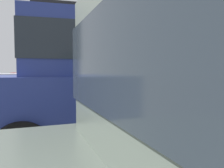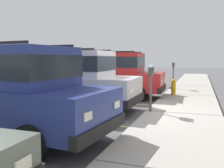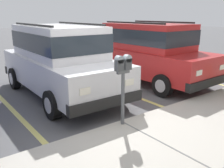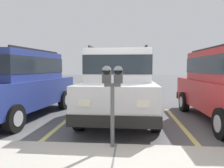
{
  "view_description": "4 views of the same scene",
  "coord_description": "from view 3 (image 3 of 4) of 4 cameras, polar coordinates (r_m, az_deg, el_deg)",
  "views": [
    {
      "loc": [
        6.47,
        -3.62,
        1.2
      ],
      "look_at": [
        -0.32,
        -1.17,
        0.77
      ],
      "focal_mm": 35.0,
      "sensor_mm": 36.0,
      "label": 1
    },
    {
      "loc": [
        7.52,
        1.76,
        1.73
      ],
      "look_at": [
        -0.2,
        -0.99,
        0.89
      ],
      "focal_mm": 40.0,
      "sensor_mm": 36.0,
      "label": 2
    },
    {
      "loc": [
        3.03,
        3.96,
        2.28
      ],
      "look_at": [
        -0.25,
        -0.42,
        0.74
      ],
      "focal_mm": 40.0,
      "sensor_mm": 36.0,
      "label": 3
    },
    {
      "loc": [
        -0.25,
        4.06,
        1.5
      ],
      "look_at": [
        0.15,
        -0.65,
        1.14
      ],
      "focal_mm": 35.0,
      "sensor_mm": 36.0,
      "label": 4
    }
  ],
  "objects": [
    {
      "name": "silver_suv",
      "position": [
        7.19,
        -11.95,
        5.88
      ],
      "size": [
        2.06,
        4.8,
        2.03
      ],
      "rotation": [
        0.0,
        0.0,
        -0.01
      ],
      "color": "silver",
      "rests_on": "ground_plane"
    },
    {
      "name": "parking_stall_lines",
      "position": [
        6.0,
        -20.01,
        -7.53
      ],
      "size": [
        12.6,
        4.8,
        0.01
      ],
      "color": "#DBD16B",
      "rests_on": "ground_plane"
    },
    {
      "name": "red_sedan",
      "position": [
        8.65,
        8.12,
        7.67
      ],
      "size": [
        2.12,
        4.83,
        2.03
      ],
      "rotation": [
        0.0,
        0.0,
        0.03
      ],
      "color": "red",
      "rests_on": "ground_plane"
    },
    {
      "name": "sidewalk",
      "position": [
        4.6,
        10.69,
        -13.38
      ],
      "size": [
        40.0,
        2.2,
        0.12
      ],
      "color": "#ADA89E",
      "rests_on": "ground_plane"
    },
    {
      "name": "ground_plane",
      "position": [
        5.5,
        0.53,
        -9.29
      ],
      "size": [
        80.0,
        80.0,
        0.1
      ],
      "color": "#565659"
    },
    {
      "name": "parking_meter_near",
      "position": [
        4.8,
        2.55,
        2.41
      ],
      "size": [
        0.35,
        0.12,
        1.41
      ],
      "color": "#595B60",
      "rests_on": "sidewalk"
    }
  ]
}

